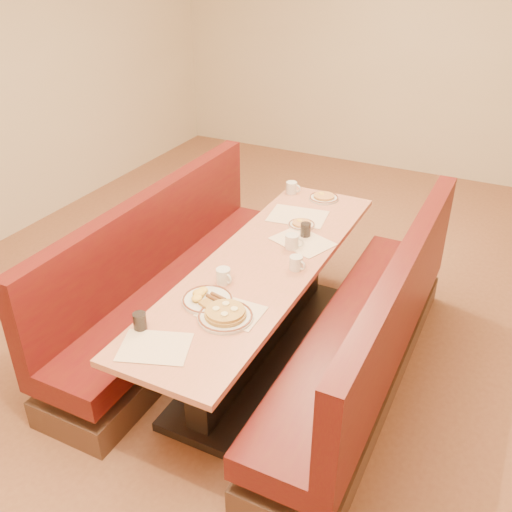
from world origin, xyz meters
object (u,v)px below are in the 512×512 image
at_px(diner_table, 263,310).
at_px(coffee_mug_c, 292,241).
at_px(booth_right, 368,342).
at_px(coffee_mug_d, 292,187).
at_px(soda_tumbler_near, 140,321).
at_px(pancake_plate, 225,315).
at_px(coffee_mug_b, 224,276).
at_px(soda_tumbler_mid, 306,230).
at_px(booth_left, 172,286).
at_px(coffee_mug_a, 296,263).
at_px(eggs_plate, 207,299).

relative_size(diner_table, coffee_mug_c, 19.45).
height_order(booth_right, coffee_mug_c, booth_right).
height_order(coffee_mug_d, soda_tumbler_near, soda_tumbler_near).
relative_size(booth_right, coffee_mug_d, 20.12).
relative_size(pancake_plate, coffee_mug_b, 2.56).
relative_size(coffee_mug_d, soda_tumbler_mid, 1.25).
distance_m(coffee_mug_b, soda_tumbler_mid, 0.81).
height_order(diner_table, booth_left, booth_left).
distance_m(coffee_mug_a, coffee_mug_d, 1.19).
height_order(booth_right, coffee_mug_a, booth_right).
xyz_separation_m(eggs_plate, coffee_mug_c, (0.19, 0.80, 0.03)).
bearing_deg(coffee_mug_c, soda_tumbler_mid, 72.98).
bearing_deg(diner_table, eggs_plate, -100.14).
distance_m(coffee_mug_c, coffee_mug_d, 0.92).
bearing_deg(booth_right, diner_table, 180.00).
bearing_deg(eggs_plate, soda_tumbler_mid, 78.47).
relative_size(booth_left, soda_tumbler_near, 25.07).
bearing_deg(soda_tumbler_mid, diner_table, -103.19).
bearing_deg(pancake_plate, coffee_mug_c, 89.30).
distance_m(pancake_plate, soda_tumbler_near, 0.46).
relative_size(coffee_mug_c, coffee_mug_d, 1.03).
xyz_separation_m(booth_right, eggs_plate, (-0.83, -0.54, 0.41)).
distance_m(diner_table, soda_tumbler_mid, 0.63).
relative_size(diner_table, booth_right, 1.00).
height_order(diner_table, eggs_plate, eggs_plate).
distance_m(pancake_plate, coffee_mug_d, 1.78).
relative_size(pancake_plate, coffee_mug_c, 2.40).
xyz_separation_m(coffee_mug_a, soda_tumbler_mid, (-0.12, 0.44, 0.00)).
height_order(coffee_mug_a, coffee_mug_b, coffee_mug_b).
relative_size(booth_left, coffee_mug_b, 20.74).
xyz_separation_m(booth_right, soda_tumbler_mid, (-0.63, 0.45, 0.44)).
xyz_separation_m(booth_right, coffee_mug_a, (-0.51, 0.02, 0.43)).
bearing_deg(coffee_mug_a, coffee_mug_b, -117.44).
xyz_separation_m(soda_tumbler_near, soda_tumbler_mid, (0.39, 1.38, -0.00)).
height_order(booth_left, coffee_mug_c, booth_left).
bearing_deg(booth_right, coffee_mug_a, 178.13).
height_order(coffee_mug_c, soda_tumbler_mid, soda_tumbler_mid).
relative_size(booth_left, soda_tumbler_mid, 25.13).
bearing_deg(coffee_mug_a, booth_right, 14.81).
xyz_separation_m(booth_right, coffee_mug_b, (-0.84, -0.32, 0.44)).
xyz_separation_m(pancake_plate, coffee_mug_d, (-0.36, 1.74, 0.02)).
bearing_deg(eggs_plate, booth_left, 139.41).
bearing_deg(diner_table, coffee_mug_b, -108.30).
bearing_deg(coffee_mug_a, coffee_mug_c, 135.26).
height_order(coffee_mug_a, coffee_mug_c, coffee_mug_c).
bearing_deg(booth_right, soda_tumbler_mid, 144.08).
height_order(coffee_mug_b, coffee_mug_d, same).
bearing_deg(coffee_mug_d, coffee_mug_a, -66.74).
distance_m(booth_right, soda_tumbler_mid, 0.89).
relative_size(booth_right, coffee_mug_a, 21.42).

